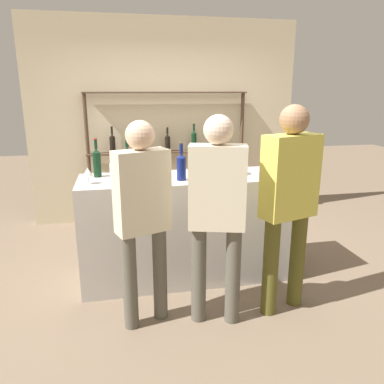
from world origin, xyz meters
The scene contains 13 objects.
ground_plane centered at (0.00, 0.00, 0.00)m, with size 16.00×16.00×0.00m, color #7A6651.
bar_counter centered at (0.00, 0.00, 0.52)m, with size 2.16×0.66×1.04m, color #B7B2AD.
back_wall centered at (0.00, 1.93, 1.40)m, with size 3.76×0.12×2.80m, color beige.
back_shelf centered at (0.00, 1.75, 1.21)m, with size 2.22×0.18×1.82m.
counter_bottle_0 centered at (-0.89, 0.16, 1.19)m, with size 0.08×0.08×0.37m.
counter_bottle_1 centered at (-0.60, 0.18, 1.19)m, with size 0.09×0.09×0.38m.
counter_bottle_2 centered at (-0.13, -0.13, 1.18)m, with size 0.09×0.09×0.34m.
wine_glass centered at (-0.96, -0.11, 1.15)m, with size 0.08×0.08×0.15m.
ice_bucket centered at (0.32, -0.01, 1.16)m, with size 0.20×0.20×0.22m.
cork_jar centered at (-0.72, 0.02, 1.12)m, with size 0.11×0.11×0.15m.
customer_center centered at (0.03, -0.81, 0.99)m, with size 0.47×0.30×1.68m.
customer_right centered at (0.65, -0.75, 1.03)m, with size 0.50×0.33×1.75m.
customer_left centered at (-0.53, -0.72, 0.97)m, with size 0.45×0.31×1.64m.
Camera 1 is at (-0.69, -3.45, 1.86)m, focal length 35.00 mm.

